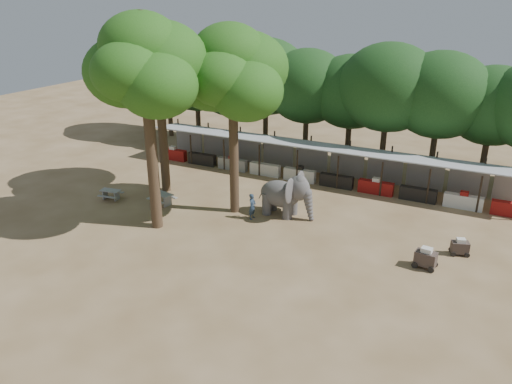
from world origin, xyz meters
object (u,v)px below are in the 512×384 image
at_px(yard_tree_back, 232,73).
at_px(picnic_table_near, 111,193).
at_px(elephant, 286,194).
at_px(yard_tree_center, 145,66).
at_px(cart_front, 426,258).
at_px(handler, 252,206).
at_px(cart_back, 460,247).
at_px(picnic_table_far, 162,197).
at_px(yard_tree_left, 158,70).

relative_size(yard_tree_back, picnic_table_near, 7.60).
height_order(elephant, picnic_table_near, elephant).
relative_size(yard_tree_center, cart_front, 9.92).
relative_size(handler, cart_front, 1.32).
distance_m(elephant, cart_back, 10.19).
height_order(yard_tree_back, cart_front, yard_tree_back).
height_order(elephant, cart_front, elephant).
xyz_separation_m(yard_tree_back, picnic_table_far, (-4.60, -1.35, -8.04)).
relative_size(elephant, cart_front, 2.97).
bearing_deg(handler, yard_tree_center, 127.82).
xyz_separation_m(handler, picnic_table_near, (-9.80, -1.51, -0.37)).
relative_size(yard_tree_center, handler, 7.51).
bearing_deg(picnic_table_near, yard_tree_center, -27.80).
bearing_deg(handler, cart_front, -95.11).
distance_m(elephant, handler, 2.21).
xyz_separation_m(picnic_table_near, cart_back, (21.58, 2.34, 0.03)).
bearing_deg(handler, yard_tree_back, 69.29).
xyz_separation_m(yard_tree_back, cart_back, (13.41, 0.13, -8.08)).
distance_m(yard_tree_center, cart_back, 19.05).
distance_m(picnic_table_far, cart_front, 16.64).
bearing_deg(picnic_table_near, yard_tree_left, 47.34).
bearing_deg(yard_tree_left, cart_front, -9.63).
height_order(yard_tree_center, picnic_table_near, yard_tree_center).
distance_m(elephant, picnic_table_far, 8.18).
bearing_deg(cart_front, yard_tree_left, 177.67).
bearing_deg(picnic_table_near, elephant, 5.44).
distance_m(yard_tree_left, yard_tree_center, 5.92).
bearing_deg(yard_tree_back, yard_tree_left, 170.54).
bearing_deg(yard_tree_center, cart_back, 14.12).
relative_size(yard_tree_center, elephant, 3.34).
height_order(yard_tree_center, handler, yard_tree_center).
height_order(picnic_table_near, cart_back, cart_back).
height_order(yard_tree_back, picnic_table_near, yard_tree_back).
distance_m(picnic_table_far, cart_back, 18.08).
distance_m(picnic_table_near, cart_back, 21.70).
height_order(yard_tree_left, picnic_table_near, yard_tree_left).
height_order(yard_tree_left, picnic_table_far, yard_tree_left).
relative_size(picnic_table_far, cart_back, 1.60).
xyz_separation_m(picnic_table_near, cart_front, (20.18, 0.15, 0.11)).
bearing_deg(picnic_table_far, yard_tree_left, 132.86).
relative_size(yard_tree_center, yard_tree_back, 1.06).
bearing_deg(cart_back, cart_front, -141.23).
bearing_deg(handler, elephant, -47.90).
distance_m(yard_tree_left, yard_tree_back, 6.09).
bearing_deg(elephant, picnic_table_near, -163.79).
height_order(yard_tree_center, cart_front, yard_tree_center).
height_order(yard_tree_back, elephant, yard_tree_back).
relative_size(yard_tree_back, handler, 7.09).
relative_size(yard_tree_center, cart_back, 10.87).
bearing_deg(picnic_table_far, cart_front, 9.64).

